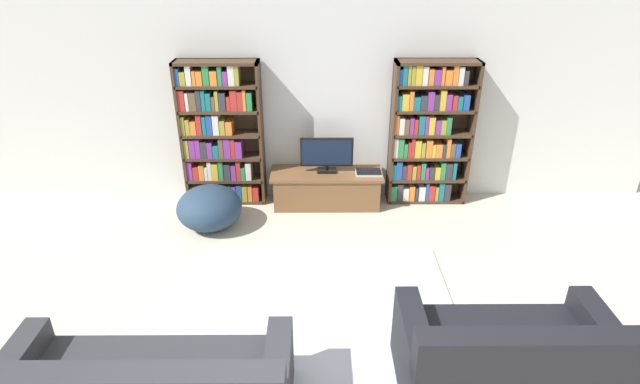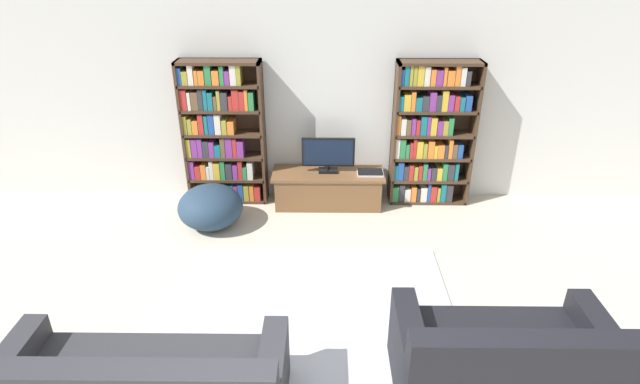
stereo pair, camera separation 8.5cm
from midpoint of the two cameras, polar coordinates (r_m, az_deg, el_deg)
name	(u,v)px [view 2 (the right image)]	position (r m, az deg, el deg)	size (l,w,h in m)	color
wall_back	(318,101)	(6.38, 0.18, 10.39)	(8.80, 0.06, 2.60)	silver
bookshelf_left	(221,134)	(6.45, -10.83, 6.51)	(1.02, 0.30, 1.84)	#422D1E
bookshelf_right	(429,135)	(6.47, 12.77, 6.40)	(1.02, 0.30, 1.84)	#422D1E
tv_stand	(328,188)	(6.47, 1.30, 0.44)	(1.43, 0.52, 0.46)	brown
television	(328,154)	(6.30, 1.34, 4.34)	(0.67, 0.16, 0.46)	black
laptop	(370,173)	(6.37, 6.13, 2.22)	(0.33, 0.24, 0.03)	silver
area_rug	(315,308)	(4.81, -0.05, -13.09)	(2.58, 1.98, 0.02)	#B2B7C1
couch_right_sofa	(504,367)	(4.11, 20.87, -18.20)	(1.57, 0.91, 0.88)	black
beanbag_ottoman	(211,207)	(6.09, -12.01, -1.67)	(0.77, 0.77, 0.51)	#23384C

